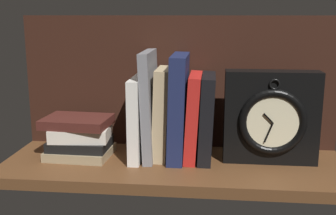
% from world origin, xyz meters
% --- Properties ---
extents(ground_plane, '(0.79, 0.27, 0.03)m').
position_xyz_m(ground_plane, '(0.00, 0.00, -0.01)').
color(ground_plane, brown).
extents(back_panel, '(0.79, 0.01, 0.33)m').
position_xyz_m(back_panel, '(0.00, 0.13, 0.17)').
color(back_panel, black).
rests_on(back_panel, ground_plane).
extents(book_white_catcher, '(0.03, 0.17, 0.19)m').
position_xyz_m(book_white_catcher, '(-0.09, 0.04, 0.10)').
color(book_white_catcher, silver).
rests_on(book_white_catcher, ground_plane).
extents(book_gray_chess, '(0.03, 0.16, 0.25)m').
position_xyz_m(book_gray_chess, '(-0.06, 0.04, 0.13)').
color(book_gray_chess, gray).
rests_on(book_gray_chess, ground_plane).
extents(book_tan_shortstories, '(0.04, 0.12, 0.21)m').
position_xyz_m(book_tan_shortstories, '(-0.03, 0.04, 0.11)').
color(book_tan_shortstories, tan).
rests_on(book_tan_shortstories, ground_plane).
extents(book_navy_bierce, '(0.04, 0.16, 0.25)m').
position_xyz_m(book_navy_bierce, '(0.01, 0.04, 0.12)').
color(book_navy_bierce, '#192147').
rests_on(book_navy_bierce, ground_plane).
extents(book_red_requiem, '(0.04, 0.14, 0.20)m').
position_xyz_m(book_red_requiem, '(0.04, 0.04, 0.10)').
color(book_red_requiem, red).
rests_on(book_red_requiem, ground_plane).
extents(book_black_skeptic, '(0.04, 0.15, 0.20)m').
position_xyz_m(book_black_skeptic, '(0.07, 0.04, 0.10)').
color(book_black_skeptic, black).
rests_on(book_black_skeptic, ground_plane).
extents(framed_clock, '(0.21, 0.07, 0.21)m').
position_xyz_m(framed_clock, '(0.22, 0.03, 0.11)').
color(framed_clock, black).
rests_on(framed_clock, ground_plane).
extents(book_stack_side, '(0.16, 0.13, 0.10)m').
position_xyz_m(book_stack_side, '(-0.23, 0.02, 0.05)').
color(book_stack_side, '#9E8966').
rests_on(book_stack_side, ground_plane).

